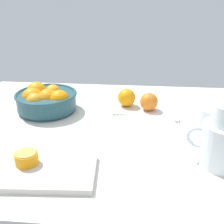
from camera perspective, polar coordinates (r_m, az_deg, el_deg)
ground_plane at (r=109.28cm, az=-0.01°, el=-3.70°), size 126.86×96.16×3.00cm
fruit_bowl at (r=123.56cm, az=-12.65°, el=2.33°), size 24.92×24.92×10.43cm
juice_pitcher at (r=90.26cm, az=20.73°, el=-5.62°), size 17.84×13.06×19.37cm
juice_glass at (r=105.55cm, az=18.04°, el=-2.16°), size 8.80×8.80×10.67cm
cutting_board at (r=85.30cm, az=-12.30°, el=-11.21°), size 27.43×18.90×1.79cm
orange_half_0 at (r=87.65cm, az=-16.11°, el=-8.49°), size 6.55×6.55×3.70cm
loose_orange_0 at (r=125.98cm, az=2.83°, el=2.79°), size 7.53×7.53×7.53cm
loose_orange_1 at (r=122.67cm, az=7.12°, el=1.98°), size 7.34×7.34×7.34cm
spoon at (r=112.26cm, az=13.13°, el=-2.48°), size 5.70×17.39×1.00cm
herb_sprig_0 at (r=118.37cm, az=1.10°, el=-0.47°), size 6.86×1.20×0.92cm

